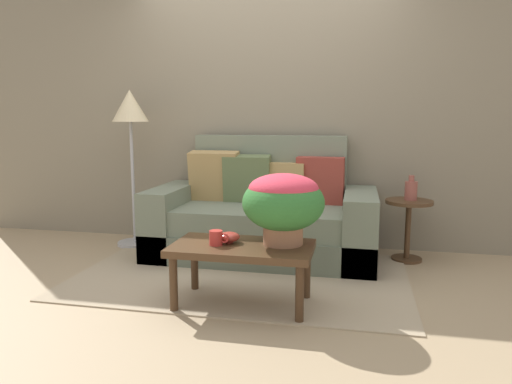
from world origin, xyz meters
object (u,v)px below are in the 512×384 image
at_px(coffee_mug, 216,238).
at_px(table_vase, 411,190).
at_px(potted_plant, 283,201).
at_px(snack_bowl, 229,237).
at_px(couch, 263,219).
at_px(side_table, 408,219).
at_px(coffee_table, 242,253).
at_px(floor_lamp, 130,121).

xyz_separation_m(coffee_mug, table_vase, (1.33, 1.32, 0.16)).
bearing_deg(potted_plant, snack_bowl, -173.08).
bearing_deg(couch, side_table, 4.34).
bearing_deg(coffee_table, coffee_mug, -164.64).
bearing_deg(coffee_mug, floor_lamp, 133.38).
bearing_deg(couch, floor_lamp, 176.44).
distance_m(couch, coffee_table, 1.18).
xyz_separation_m(couch, coffee_mug, (-0.06, -1.22, 0.13)).
bearing_deg(coffee_mug, table_vase, 44.90).
distance_m(couch, side_table, 1.26).
xyz_separation_m(potted_plant, snack_bowl, (-0.35, -0.04, -0.25)).
bearing_deg(table_vase, snack_bowl, -135.39).
bearing_deg(table_vase, coffee_table, -132.38).
distance_m(coffee_table, potted_plant, 0.43).
xyz_separation_m(potted_plant, table_vase, (0.91, 1.20, -0.08)).
bearing_deg(couch, snack_bowl, -89.91).
relative_size(potted_plant, coffee_mug, 4.05).
bearing_deg(coffee_mug, snack_bowl, 50.06).
xyz_separation_m(coffee_mug, snack_bowl, (0.06, 0.08, -0.01)).
height_order(floor_lamp, coffee_mug, floor_lamp).
xyz_separation_m(couch, coffee_table, (0.10, -1.17, 0.02)).
xyz_separation_m(floor_lamp, snack_bowl, (1.29, -1.22, -0.75)).
height_order(floor_lamp, snack_bowl, floor_lamp).
bearing_deg(couch, table_vase, 4.87).
bearing_deg(table_vase, potted_plant, -127.13).
bearing_deg(floor_lamp, coffee_mug, -46.62).
bearing_deg(snack_bowl, potted_plant, 6.92).
distance_m(side_table, potted_plant, 1.53).
height_order(coffee_table, coffee_mug, coffee_mug).
height_order(couch, side_table, couch).
height_order(couch, floor_lamp, floor_lamp).
bearing_deg(coffee_table, snack_bowl, 161.49).
bearing_deg(snack_bowl, couch, 90.09).
relative_size(floor_lamp, potted_plant, 2.79).
relative_size(couch, coffee_table, 2.14).
bearing_deg(coffee_table, couch, 94.81).
relative_size(couch, table_vase, 9.21).
xyz_separation_m(side_table, potted_plant, (-0.90, -1.19, 0.33)).
bearing_deg(snack_bowl, side_table, 44.58).
xyz_separation_m(coffee_table, table_vase, (1.17, 1.28, 0.26)).
xyz_separation_m(side_table, table_vase, (0.01, 0.01, 0.25)).
relative_size(coffee_table, table_vase, 4.31).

